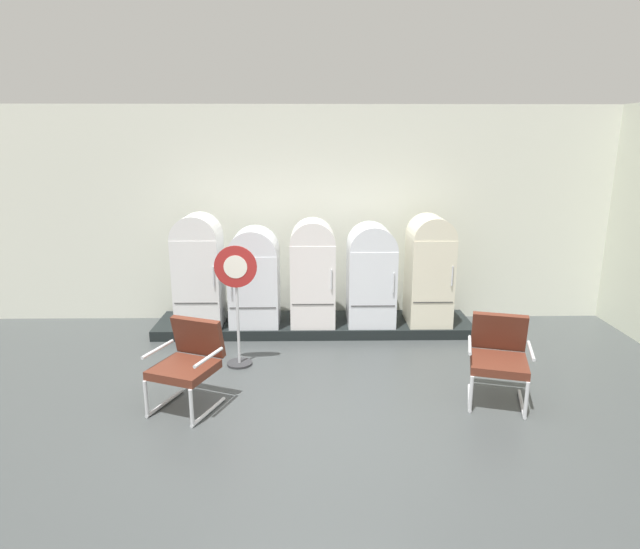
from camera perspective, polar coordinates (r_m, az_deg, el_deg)
name	(u,v)px	position (r m, az deg, el deg)	size (l,w,h in m)	color
ground	(316,440)	(5.43, -0.44, -17.19)	(12.00, 10.00, 0.05)	#3C4041
back_wall	(314,214)	(8.37, -0.69, 6.42)	(11.76, 0.12, 3.30)	silver
display_plinth	(314,325)	(8.13, -0.63, -5.38)	(4.68, 0.95, 0.15)	black
refrigerator_0	(199,267)	(7.90, -12.80, 0.78)	(0.66, 0.63, 1.63)	white
refrigerator_1	(254,275)	(7.82, -7.00, 0.00)	(0.71, 0.67, 1.42)	white
refrigerator_2	(313,270)	(7.76, -0.78, 0.53)	(0.64, 0.66, 1.54)	white
refrigerator_3	(371,272)	(7.85, 5.45, 0.31)	(0.68, 0.73, 1.47)	white
refrigerator_4	(429,267)	(7.97, 11.56, 0.84)	(0.61, 0.72, 1.59)	silver
armchair_left	(189,360)	(5.92, -13.81, -8.81)	(0.81, 0.86, 0.94)	silver
armchair_right	(499,354)	(6.21, 18.47, -8.06)	(0.77, 0.82, 0.94)	silver
sign_stand	(237,304)	(6.73, -8.81, -3.08)	(0.52, 0.32, 1.56)	#2D2D30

